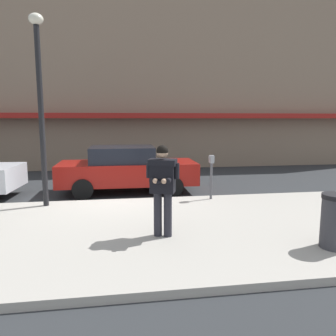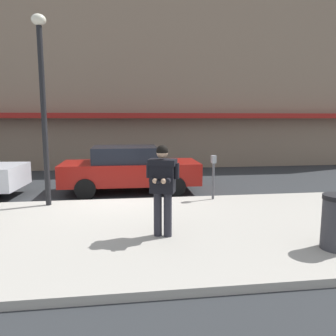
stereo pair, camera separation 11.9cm
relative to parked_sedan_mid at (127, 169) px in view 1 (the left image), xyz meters
name	(u,v)px [view 1 (the left image)]	position (x,y,z in m)	size (l,w,h in m)	color
ground_plane	(114,202)	(-0.42, -1.30, -0.79)	(80.00, 80.00, 0.00)	#2B2D30
sidewalk	(160,230)	(0.58, -4.15, -0.72)	(32.00, 5.30, 0.14)	#A8A399
curb_paint_line	(148,200)	(0.58, -1.25, -0.79)	(28.00, 0.12, 0.01)	silver
storefront_facade	(132,68)	(0.58, 7.19, 4.32)	(28.00, 4.70, 10.24)	#84705B
parked_sedan_mid	(127,169)	(0.00, 0.00, 0.00)	(4.52, 1.96, 1.54)	maroon
man_texting_on_phone	(163,181)	(0.56, -4.72, 0.46)	(0.62, 0.65, 1.81)	#23232B
street_lamp_post	(40,91)	(-2.21, -1.95, 2.35)	(0.36, 0.36, 4.88)	black
parking_meter	(211,171)	(2.36, -1.90, 0.18)	(0.12, 0.18, 1.27)	#4C4C51
trash_bin	(336,221)	(3.54, -5.77, -0.16)	(0.55, 0.55, 0.98)	#38383D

